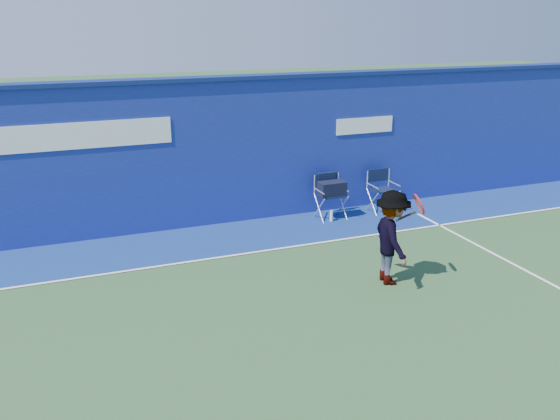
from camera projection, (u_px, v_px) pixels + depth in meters
name	position (u px, v px, depth m)	size (l,w,h in m)	color
ground	(305.00, 339.00, 8.17)	(80.00, 80.00, 0.00)	#2C4F2A
stadium_wall	(206.00, 152.00, 12.28)	(24.00, 0.50, 3.08)	navy
out_of_bounds_strip	(223.00, 239.00, 11.80)	(24.00, 1.80, 0.01)	navy
court_lines	(289.00, 318.00, 8.70)	(24.00, 12.00, 0.01)	white
directors_chair_left	(331.00, 200.00, 12.90)	(0.57, 0.53, 0.97)	silver
directors_chair_right	(382.00, 199.00, 13.39)	(0.56, 0.50, 0.94)	silver
water_bottle	(331.00, 216.00, 12.78)	(0.07, 0.07, 0.25)	white
tennis_player	(392.00, 237.00, 9.67)	(0.92, 1.11, 1.58)	#EA4738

